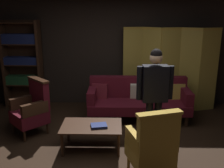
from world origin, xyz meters
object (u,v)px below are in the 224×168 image
(bookshelf, at_px, (23,62))
(velvet_couch, at_px, (138,98))
(armchair_wing_left, at_px, (32,108))
(armchair_gilt_accent, at_px, (152,145))
(folding_screen, at_px, (170,68))
(coffee_table, at_px, (92,128))
(book_navy_cloth, at_px, (99,126))
(standing_figure, at_px, (155,91))

(bookshelf, relative_size, velvet_couch, 0.97)
(armchair_wing_left, bearing_deg, armchair_gilt_accent, -32.92)
(armchair_gilt_accent, distance_m, armchair_wing_left, 2.48)
(folding_screen, height_order, coffee_table, folding_screen)
(armchair_gilt_accent, bearing_deg, armchair_wing_left, 147.08)
(bookshelf, bearing_deg, book_navy_cloth, -47.26)
(armchair_wing_left, distance_m, book_navy_cloth, 1.44)
(armchair_wing_left, relative_size, standing_figure, 0.61)
(velvet_couch, xyz_separation_m, armchair_wing_left, (-2.05, -0.75, 0.04))
(bookshelf, distance_m, armchair_wing_left, 1.73)
(folding_screen, height_order, book_navy_cloth, folding_screen)
(bookshelf, height_order, coffee_table, bookshelf)
(bookshelf, relative_size, book_navy_cloth, 7.91)
(velvet_couch, bearing_deg, folding_screen, 38.81)
(velvet_couch, distance_m, book_navy_cloth, 1.56)
(coffee_table, distance_m, armchair_wing_left, 1.30)
(coffee_table, height_order, armchair_gilt_accent, armchair_gilt_accent)
(coffee_table, bearing_deg, bookshelf, 131.59)
(coffee_table, xyz_separation_m, armchair_wing_left, (-1.17, 0.57, 0.12))
(coffee_table, height_order, standing_figure, standing_figure)
(coffee_table, distance_m, book_navy_cloth, 0.15)
(folding_screen, xyz_separation_m, bookshelf, (-3.45, 0.13, 0.09))
(book_navy_cloth, bearing_deg, armchair_gilt_accent, -42.81)
(armchair_wing_left, relative_size, book_navy_cloth, 4.01)
(folding_screen, xyz_separation_m, velvet_couch, (-0.75, -0.61, -0.53))
(velvet_couch, relative_size, coffee_table, 2.12)
(velvet_couch, height_order, standing_figure, standing_figure)
(velvet_couch, height_order, book_navy_cloth, velvet_couch)
(folding_screen, distance_m, armchair_wing_left, 3.15)
(folding_screen, xyz_separation_m, book_navy_cloth, (-1.50, -1.98, -0.55))
(armchair_wing_left, bearing_deg, standing_figure, -14.33)
(armchair_gilt_accent, bearing_deg, bookshelf, 133.95)
(armchair_gilt_accent, bearing_deg, coffee_table, 139.36)
(velvet_couch, height_order, coffee_table, velvet_couch)
(folding_screen, distance_m, book_navy_cloth, 2.54)
(standing_figure, bearing_deg, book_navy_cloth, -176.04)
(book_navy_cloth, bearing_deg, bookshelf, 132.74)
(standing_figure, bearing_deg, bookshelf, 144.26)
(armchair_gilt_accent, height_order, standing_figure, standing_figure)
(book_navy_cloth, bearing_deg, armchair_wing_left, 154.38)
(armchair_gilt_accent, distance_m, standing_figure, 0.96)
(bookshelf, relative_size, coffee_table, 2.05)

